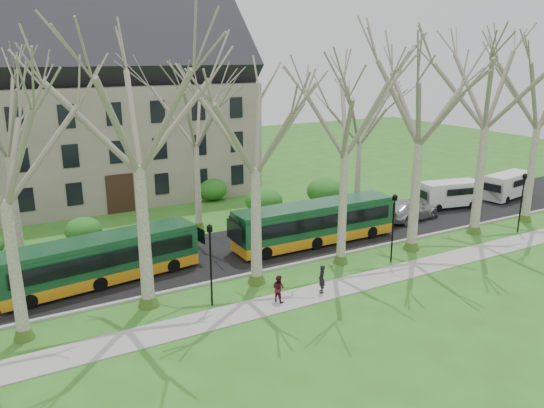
{
  "coord_description": "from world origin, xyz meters",
  "views": [
    {
      "loc": [
        -15.36,
        -24.27,
        12.51
      ],
      "look_at": [
        -0.24,
        3.0,
        3.65
      ],
      "focal_mm": 35.0,
      "sensor_mm": 36.0,
      "label": 1
    }
  ],
  "objects_px": {
    "van_a": "(450,195)",
    "bus_follow": "(315,223)",
    "van_b": "(508,186)",
    "bus_lead": "(102,259)",
    "pedestrian_b": "(278,288)",
    "sedan": "(410,210)",
    "pedestrian_a": "(322,279)"
  },
  "relations": [
    {
      "from": "van_a",
      "to": "pedestrian_a",
      "type": "height_order",
      "value": "van_a"
    },
    {
      "from": "pedestrian_b",
      "to": "bus_lead",
      "type": "bearing_deg",
      "value": 24.99
    },
    {
      "from": "bus_lead",
      "to": "sedan",
      "type": "xyz_separation_m",
      "value": [
        23.45,
        0.5,
        -0.6
      ]
    },
    {
      "from": "bus_lead",
      "to": "van_a",
      "type": "bearing_deg",
      "value": -4.56
    },
    {
      "from": "van_a",
      "to": "van_b",
      "type": "height_order",
      "value": "van_b"
    },
    {
      "from": "sedan",
      "to": "van_b",
      "type": "xyz_separation_m",
      "value": [
        12.0,
        0.45,
        0.36
      ]
    },
    {
      "from": "bus_follow",
      "to": "van_b",
      "type": "height_order",
      "value": "bus_follow"
    },
    {
      "from": "bus_follow",
      "to": "pedestrian_a",
      "type": "relative_size",
      "value": 7.44
    },
    {
      "from": "bus_follow",
      "to": "pedestrian_a",
      "type": "distance_m",
      "value": 7.83
    },
    {
      "from": "pedestrian_a",
      "to": "pedestrian_b",
      "type": "distance_m",
      "value": 2.58
    },
    {
      "from": "van_b",
      "to": "bus_follow",
      "type": "bearing_deg",
      "value": 173.88
    },
    {
      "from": "van_a",
      "to": "van_b",
      "type": "distance_m",
      "value": 6.77
    },
    {
      "from": "pedestrian_b",
      "to": "bus_follow",
      "type": "bearing_deg",
      "value": -67.43
    },
    {
      "from": "sedan",
      "to": "van_a",
      "type": "relative_size",
      "value": 1.05
    },
    {
      "from": "sedan",
      "to": "van_a",
      "type": "distance_m",
      "value": 5.33
    },
    {
      "from": "sedan",
      "to": "pedestrian_a",
      "type": "distance_m",
      "value": 15.42
    },
    {
      "from": "sedan",
      "to": "van_b",
      "type": "bearing_deg",
      "value": -95.22
    },
    {
      "from": "bus_follow",
      "to": "van_b",
      "type": "relative_size",
      "value": 2.23
    },
    {
      "from": "bus_lead",
      "to": "pedestrian_b",
      "type": "distance_m",
      "value": 10.18
    },
    {
      "from": "bus_lead",
      "to": "van_a",
      "type": "relative_size",
      "value": 2.16
    },
    {
      "from": "van_b",
      "to": "van_a",
      "type": "bearing_deg",
      "value": 166.52
    },
    {
      "from": "van_a",
      "to": "bus_lead",
      "type": "bearing_deg",
      "value": -165.81
    },
    {
      "from": "bus_lead",
      "to": "van_a",
      "type": "distance_m",
      "value": 28.73
    },
    {
      "from": "pedestrian_a",
      "to": "pedestrian_b",
      "type": "height_order",
      "value": "pedestrian_a"
    },
    {
      "from": "van_b",
      "to": "pedestrian_a",
      "type": "distance_m",
      "value": 26.67
    },
    {
      "from": "bus_follow",
      "to": "van_b",
      "type": "xyz_separation_m",
      "value": [
        21.43,
        1.35,
        -0.31
      ]
    },
    {
      "from": "van_a",
      "to": "pedestrian_b",
      "type": "bearing_deg",
      "value": -147.24
    },
    {
      "from": "van_b",
      "to": "pedestrian_a",
      "type": "height_order",
      "value": "van_b"
    },
    {
      "from": "bus_lead",
      "to": "sedan",
      "type": "distance_m",
      "value": 23.46
    },
    {
      "from": "van_a",
      "to": "bus_follow",
      "type": "bearing_deg",
      "value": -161.64
    },
    {
      "from": "pedestrian_b",
      "to": "van_a",
      "type": "bearing_deg",
      "value": -90.86
    },
    {
      "from": "bus_lead",
      "to": "pedestrian_a",
      "type": "xyz_separation_m",
      "value": [
        10.03,
        -7.1,
        -0.59
      ]
    }
  ]
}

